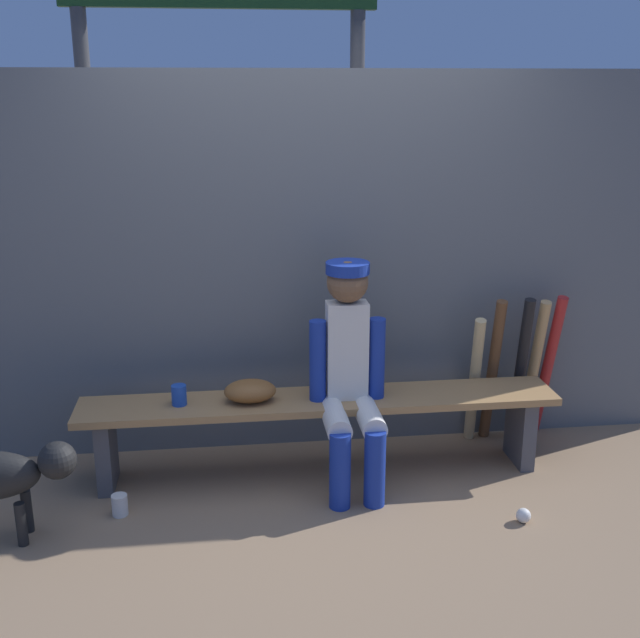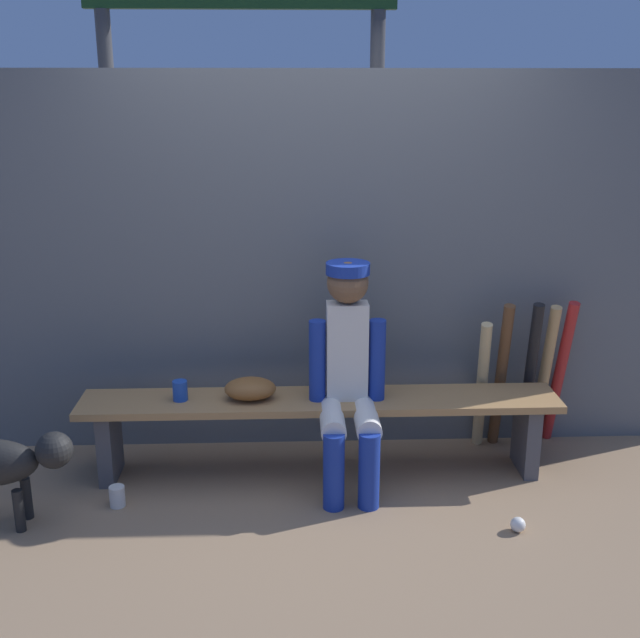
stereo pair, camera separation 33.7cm
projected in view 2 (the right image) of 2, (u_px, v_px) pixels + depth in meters
ground_plane at (320, 472)px, 4.41m from camera, size 30.00×30.00×0.00m
chainlink_fence at (317, 267)px, 4.50m from camera, size 4.64×0.03×2.18m
dugout_bench at (320, 414)px, 4.31m from camera, size 2.61×0.36×0.45m
player_seated at (348, 370)px, 4.12m from camera, size 0.41×0.55×1.21m
baseball_glove at (250, 389)px, 4.25m from camera, size 0.28×0.20×0.12m
bat_wood_natural at (482, 386)px, 4.57m from camera, size 0.11×0.26×0.82m
bat_wood_dark at (501, 376)px, 4.57m from camera, size 0.07×0.25×0.92m
bat_aluminum_black at (530, 377)px, 4.56m from camera, size 0.08×0.22×0.93m
bat_wood_tan at (545, 375)px, 4.62m from camera, size 0.07×0.26×0.90m
bat_aluminum_red at (560, 373)px, 4.63m from camera, size 0.10×0.26×0.92m
baseball at (518, 525)px, 3.82m from camera, size 0.07×0.07×0.07m
cup_on_ground at (117, 496)px, 4.05m from camera, size 0.08×0.08×0.11m
cup_on_bench at (180, 390)px, 4.24m from camera, size 0.08×0.08×0.11m
scoreboard at (250, 5)px, 5.12m from camera, size 2.31×0.27×3.66m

